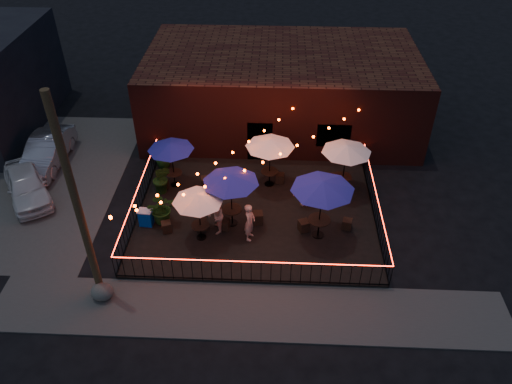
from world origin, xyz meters
TOP-DOWN VIEW (x-y plane):
  - ground at (0.00, 0.00)m, footprint 110.00×110.00m
  - patio at (0.00, 2.00)m, footprint 10.00×8.00m
  - sidewalk at (0.00, -3.25)m, footprint 18.00×2.50m
  - parking_lot at (-12.00, 4.00)m, footprint 11.00×12.00m
  - brick_building at (1.00, 9.99)m, footprint 14.00×8.00m
  - utility_pole at (-5.40, -2.60)m, footprint 0.26×0.26m
  - fence_front at (0.00, -2.00)m, footprint 10.00×0.04m
  - fence_left at (-5.00, 2.00)m, footprint 0.04×8.00m
  - fence_right at (5.00, 2.00)m, footprint 0.04×8.00m
  - festoon_lights at (-1.01, 1.70)m, footprint 10.02×8.72m
  - cafe_table_0 at (-2.14, 0.27)m, footprint 2.36×2.36m
  - cafe_table_1 at (-3.80, 3.75)m, footprint 2.35×2.35m
  - cafe_table_2 at (-0.96, 1.20)m, footprint 2.57×2.57m
  - cafe_table_3 at (0.52, 3.99)m, footprint 2.25×2.25m
  - cafe_table_4 at (2.57, 0.63)m, footprint 2.70×2.70m
  - cafe_table_5 at (3.80, 3.71)m, footprint 2.33×2.33m
  - bistro_chair_0 at (-3.60, 0.60)m, footprint 0.47×0.47m
  - bistro_chair_1 at (-2.16, 0.78)m, footprint 0.42×0.42m
  - bistro_chair_2 at (-4.24, 3.50)m, footprint 0.37×0.37m
  - bistro_chair_3 at (-2.35, 3.66)m, footprint 0.53×0.53m
  - bistro_chair_4 at (-1.24, 0.85)m, footprint 0.42×0.42m
  - bistro_chair_5 at (0.09, 1.29)m, footprint 0.48×0.48m
  - bistro_chair_6 at (-0.84, 3.75)m, footprint 0.50×0.50m
  - bistro_chair_7 at (1.01, 4.18)m, footprint 0.41×0.41m
  - bistro_chair_8 at (2.00, 0.90)m, footprint 0.52×0.52m
  - bistro_chair_9 at (3.77, 1.10)m, footprint 0.45×0.45m
  - bistro_chair_10 at (3.03, 4.13)m, footprint 0.50×0.50m
  - bistro_chair_11 at (3.55, 4.19)m, footprint 0.55×0.55m
  - patron_a at (-0.18, 0.35)m, footprint 0.52×0.68m
  - patron_b at (-1.56, 0.68)m, footprint 0.75×0.89m
  - patron_c at (2.07, 2.55)m, footprint 1.04×0.64m
  - potted_shrub_a at (-3.84, 1.23)m, footprint 1.47×1.36m
  - potted_shrub_b at (-4.23, 3.16)m, footprint 0.92×0.79m
  - potted_shrub_c at (-4.60, 5.23)m, footprint 0.89×0.89m
  - cooler at (-4.50, 0.96)m, footprint 0.60×0.45m
  - boulder at (-5.24, -2.88)m, footprint 1.05×0.97m
  - car_white at (-10.21, 2.74)m, footprint 3.47×4.21m
  - car_silver at (-10.30, 5.39)m, footprint 1.51×4.31m

SIDE VIEW (x-z plane):
  - ground at x=0.00m, z-range 0.00..0.00m
  - parking_lot at x=-12.00m, z-range 0.00..0.02m
  - sidewalk at x=0.00m, z-range 0.00..0.05m
  - patio at x=0.00m, z-range 0.00..0.15m
  - boulder at x=-5.24m, z-range 0.00..0.67m
  - bistro_chair_2 at x=-4.24m, z-range 0.15..0.57m
  - bistro_chair_9 at x=3.77m, z-range 0.15..0.59m
  - bistro_chair_0 at x=-3.60m, z-range 0.15..0.59m
  - bistro_chair_7 at x=1.01m, z-range 0.15..0.60m
  - bistro_chair_6 at x=-0.84m, z-range 0.15..0.60m
  - bistro_chair_4 at x=-1.24m, z-range 0.15..0.60m
  - bistro_chair_10 at x=3.03m, z-range 0.15..0.61m
  - bistro_chair_1 at x=-2.16m, z-range 0.15..0.62m
  - bistro_chair_8 at x=2.00m, z-range 0.15..0.63m
  - bistro_chair_11 at x=3.55m, z-range 0.15..0.64m
  - bistro_chair_3 at x=-2.35m, z-range 0.15..0.66m
  - bistro_chair_5 at x=0.09m, z-range 0.15..0.67m
  - cooler at x=-4.50m, z-range 0.16..0.91m
  - fence_front at x=0.00m, z-range 0.14..1.18m
  - fence_left at x=-5.00m, z-range 0.14..1.18m
  - fence_right at x=5.00m, z-range 0.14..1.18m
  - car_white at x=-10.21m, z-range 0.00..1.35m
  - car_silver at x=-10.30m, z-range 0.00..1.42m
  - potted_shrub_a at x=-3.84m, z-range 0.15..1.50m
  - potted_shrub_c at x=-4.60m, z-range 0.15..1.52m
  - potted_shrub_b at x=-4.23m, z-range 0.15..1.65m
  - patron_c at x=2.07m, z-range 0.15..1.71m
  - patron_b at x=-1.56m, z-range 0.15..1.79m
  - patron_a at x=-0.18m, z-range 0.15..1.84m
  - brick_building at x=1.00m, z-range 0.00..4.00m
  - cafe_table_0 at x=-2.14m, z-range 1.06..3.25m
  - cafe_table_1 at x=-3.80m, z-range 1.08..3.33m
  - cafe_table_5 at x=3.80m, z-range 1.14..3.52m
  - cafe_table_3 at x=0.52m, z-range 1.14..3.54m
  - cafe_table_2 at x=-0.96m, z-range 1.18..3.67m
  - festoon_lights at x=-1.01m, z-range 1.86..3.18m
  - cafe_table_4 at x=2.57m, z-range 1.27..3.99m
  - utility_pole at x=-5.40m, z-range 0.00..8.00m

